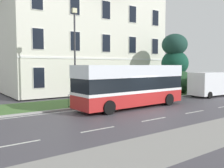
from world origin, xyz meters
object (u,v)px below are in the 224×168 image
object	(u,v)px
georgian_townhouse	(82,36)
single_decker_bus	(131,85)
white_panel_van	(209,84)
evergreen_tree	(175,68)
street_lamp_post	(75,51)
litter_bin	(128,94)

from	to	relation	value
georgian_townhouse	single_decker_bus	xyz separation A→B (m)	(-3.18, -13.53, -5.29)
white_panel_van	georgian_townhouse	bearing A→B (deg)	121.48
georgian_townhouse	evergreen_tree	xyz separation A→B (m)	(7.36, -9.03, -4.00)
single_decker_bus	georgian_townhouse	bearing A→B (deg)	74.62
evergreen_tree	georgian_townhouse	bearing A→B (deg)	129.19
single_decker_bus	street_lamp_post	bearing A→B (deg)	132.88
evergreen_tree	single_decker_bus	distance (m)	11.54
georgian_townhouse	street_lamp_post	bearing A→B (deg)	-121.65
georgian_townhouse	street_lamp_post	size ratio (longest dim) A/B	2.55
street_lamp_post	single_decker_bus	bearing A→B (deg)	-44.99
georgian_townhouse	evergreen_tree	bearing A→B (deg)	-50.81
street_lamp_post	litter_bin	distance (m)	6.16
white_panel_van	evergreen_tree	bearing A→B (deg)	96.25
evergreen_tree	single_decker_bus	bearing A→B (deg)	-156.93
evergreen_tree	street_lamp_post	world-z (taller)	street_lamp_post
evergreen_tree	single_decker_bus	world-z (taller)	evergreen_tree
georgian_townhouse	single_decker_bus	bearing A→B (deg)	-103.24
street_lamp_post	white_panel_van	bearing A→B (deg)	-11.48
evergreen_tree	litter_bin	xyz separation A→B (m)	(-8.87, -2.08, -2.27)
evergreen_tree	litter_bin	distance (m)	9.39
evergreen_tree	street_lamp_post	xyz separation A→B (m)	(-13.74, -1.30, 1.43)
georgian_townhouse	white_panel_van	xyz separation A→B (m)	(7.74, -13.20, -5.71)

